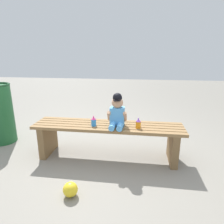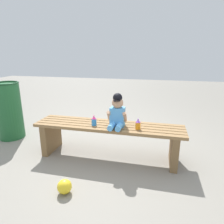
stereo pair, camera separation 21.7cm
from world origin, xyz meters
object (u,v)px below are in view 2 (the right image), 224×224
Objects in this scene: sippy_cup_left at (94,121)px; trash_bin at (9,110)px; toy_ball at (65,187)px; park_bench at (108,135)px; sippy_cup_right at (138,124)px; child_figure at (117,112)px.

trash_bin reaches higher than sippy_cup_left.
toy_ball is 0.16× the size of trash_bin.
park_bench is 14.87× the size of sippy_cup_right.
child_figure is at bearing -9.09° from trash_bin.
park_bench is 0.85m from toy_ball.
toy_ball is (-0.07, -0.71, -0.43)m from sippy_cup_left.
park_bench is at bearing 169.92° from sippy_cup_right.
trash_bin reaches higher than sippy_cup_right.
park_bench is 14.87× the size of sippy_cup_left.
trash_bin is at bearing 144.12° from toy_ball.
sippy_cup_left is (-0.28, -0.03, -0.12)m from child_figure.
child_figure reaches higher than park_bench.
sippy_cup_left is at bearing 180.00° from sippy_cup_right.
sippy_cup_left is 0.89× the size of toy_ball.
sippy_cup_right is 0.14× the size of trash_bin.
sippy_cup_right is at bearing -8.82° from trash_bin.
child_figure is 3.26× the size of sippy_cup_right.
sippy_cup_left is 0.83m from toy_ball.
sippy_cup_right is at bearing 0.00° from sippy_cup_left.
toy_ball is at bearing -115.37° from child_figure.
sippy_cup_right is 2.05m from trash_bin.
child_figure is at bearing 64.63° from toy_ball.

